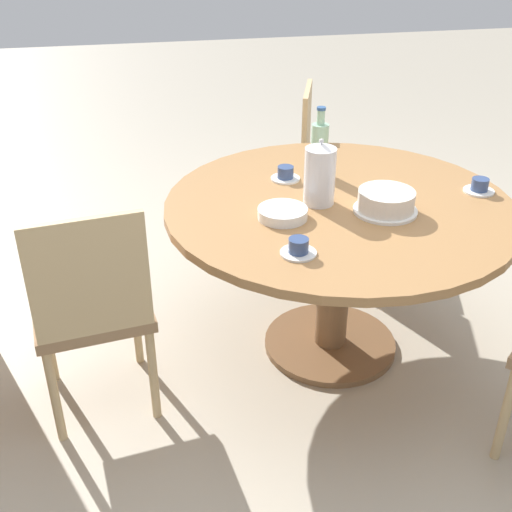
# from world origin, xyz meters

# --- Properties ---
(ground_plane) EXTENTS (14.00, 14.00, 0.00)m
(ground_plane) POSITION_xyz_m (0.00, 0.00, 0.00)
(ground_plane) COLOR #B2A893
(dining_table) EXTENTS (1.40, 1.40, 0.72)m
(dining_table) POSITION_xyz_m (0.00, 0.00, 0.58)
(dining_table) COLOR brown
(dining_table) RESTS_ON ground_plane
(chair_a) EXTENTS (0.54, 0.54, 0.90)m
(chair_a) POSITION_xyz_m (0.97, -0.27, 0.48)
(chair_a) COLOR tan
(chair_a) RESTS_ON ground_plane
(chair_b) EXTENTS (0.47, 0.47, 0.90)m
(chair_b) POSITION_xyz_m (-0.20, 0.99, 0.48)
(chair_b) COLOR tan
(chair_b) RESTS_ON ground_plane
(coffee_pot) EXTENTS (0.12, 0.12, 0.27)m
(coffee_pot) POSITION_xyz_m (0.01, 0.09, 0.84)
(coffee_pot) COLOR silver
(coffee_pot) RESTS_ON dining_table
(water_bottle) EXTENTS (0.07, 0.07, 0.30)m
(water_bottle) POSITION_xyz_m (0.30, 0.00, 0.84)
(water_bottle) COLOR #99C6A3
(water_bottle) RESTS_ON dining_table
(cake_main) EXTENTS (0.25, 0.25, 0.09)m
(cake_main) POSITION_xyz_m (-0.12, -0.14, 0.76)
(cake_main) COLOR white
(cake_main) RESTS_ON dining_table
(cup_a) EXTENTS (0.13, 0.13, 0.06)m
(cup_a) POSITION_xyz_m (0.27, 0.16, 0.74)
(cup_a) COLOR silver
(cup_a) RESTS_ON dining_table
(cup_b) EXTENTS (0.13, 0.13, 0.06)m
(cup_b) POSITION_xyz_m (-0.38, 0.27, 0.74)
(cup_b) COLOR silver
(cup_b) RESTS_ON dining_table
(cup_c) EXTENTS (0.13, 0.13, 0.06)m
(cup_c) POSITION_xyz_m (-0.02, -0.59, 0.74)
(cup_c) COLOR silver
(cup_c) RESTS_ON dining_table
(plate_stack) EXTENTS (0.19, 0.19, 0.04)m
(plate_stack) POSITION_xyz_m (-0.09, 0.26, 0.74)
(plate_stack) COLOR white
(plate_stack) RESTS_ON dining_table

